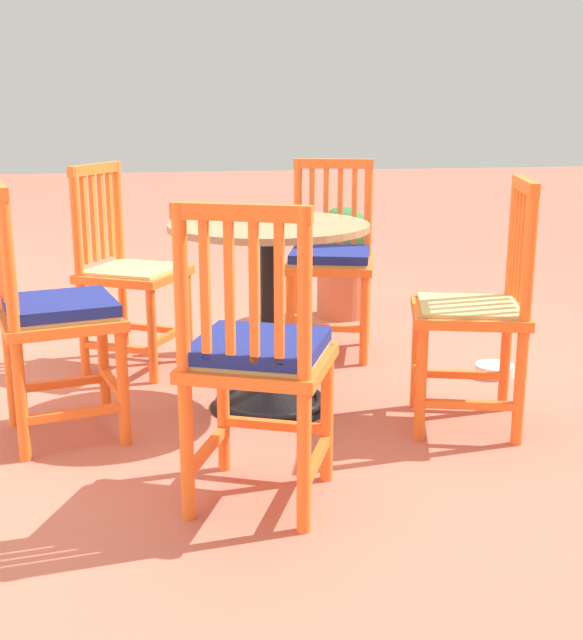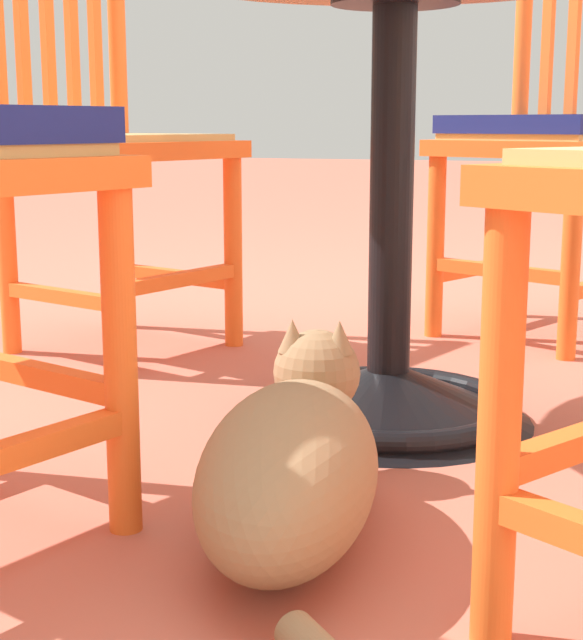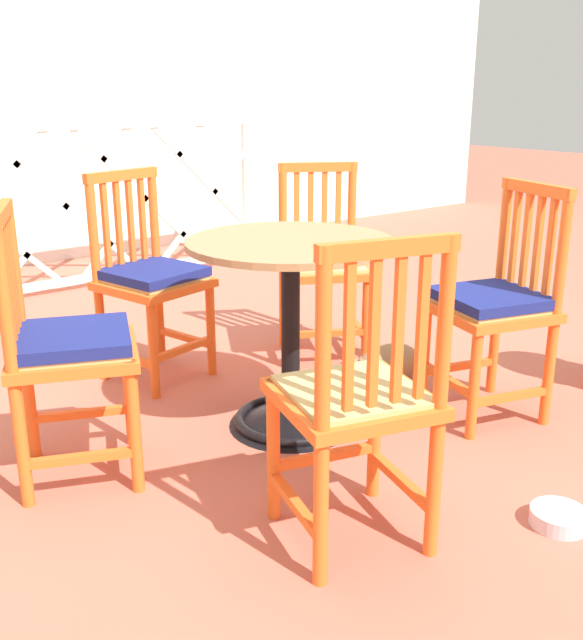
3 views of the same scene
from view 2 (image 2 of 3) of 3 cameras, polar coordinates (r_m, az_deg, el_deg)
The scene contains 5 objects.
ground_plane at distance 1.62m, azimuth 0.26°, elevation -6.29°, with size 24.00×24.00×0.00m, color #BC604C.
cafe_table at distance 1.61m, azimuth 5.69°, elevation 3.99°, with size 0.76×0.76×0.73m.
orange_chair_near_fence at distance 2.36m, azimuth 14.58°, elevation 9.90°, with size 0.52×0.52×0.91m.
orange_chair_facing_out at distance 2.18m, azimuth -10.42°, elevation 9.65°, with size 0.49×0.49×0.91m.
tabby_cat at distance 1.18m, azimuth 0.23°, elevation -8.16°, with size 0.68×0.40×0.23m.
Camera 2 is at (1.44, 0.54, 0.48)m, focal length 55.83 mm.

